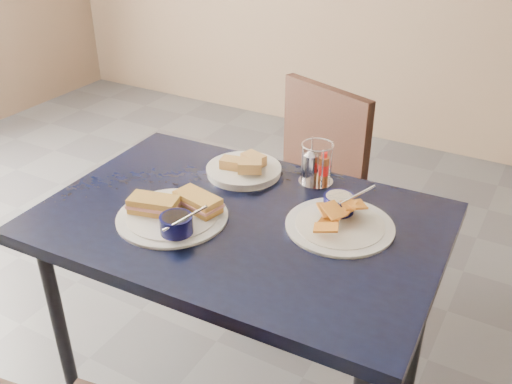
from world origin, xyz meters
The scene contains 6 objects.
dining_table centered at (-0.15, 0.13, 0.68)m, with size 1.17×0.80×0.75m.
chair_far centered at (-0.26, 0.79, 0.52)m, with size 0.54×0.54×0.90m.
sandwich_plate centered at (-0.30, 0.03, 0.77)m, with size 0.32×0.32×0.12m.
plantain_plate centered at (0.11, 0.24, 0.77)m, with size 0.30×0.30×0.12m.
bread_basket centered at (-0.27, 0.36, 0.77)m, with size 0.24×0.24×0.07m.
condiment_caddy centered at (-0.05, 0.43, 0.81)m, with size 0.11×0.11×0.14m.
Camera 1 is at (0.57, -1.05, 1.62)m, focal length 40.00 mm.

